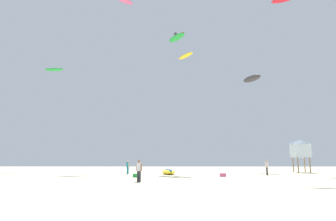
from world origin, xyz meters
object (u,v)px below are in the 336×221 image
object	(u,v)px
kite_aloft_1	(54,70)
kite_aloft_4	(124,0)
kite_aloft_8	(252,79)
person_midground	(128,166)
kite_aloft_0	(176,35)
lifeguard_tower	(300,148)
person_foreground	(139,169)
kite_aloft_7	(177,38)
kite_aloft_3	(186,56)
kite_aloft_5	(283,0)
person_left	(267,166)
kite_grounded_near	(168,172)
cooler_box	(136,175)
gear_bag	(223,175)

from	to	relation	value
kite_aloft_1	kite_aloft_4	bearing A→B (deg)	9.11
kite_aloft_4	kite_aloft_8	world-z (taller)	kite_aloft_4
person_midground	kite_aloft_0	xyz separation A→B (m)	(5.78, 19.83, 24.25)
lifeguard_tower	person_foreground	bearing A→B (deg)	-137.66
kite_aloft_0	kite_aloft_7	xyz separation A→B (m)	(-0.12, -14.09, -6.59)
lifeguard_tower	kite_aloft_1	distance (m)	37.28
person_foreground	kite_aloft_3	size ratio (longest dim) A/B	0.51
lifeguard_tower	kite_aloft_5	bearing A→B (deg)	108.33
person_left	kite_aloft_5	size ratio (longest dim) A/B	0.48
kite_grounded_near	cooler_box	bearing A→B (deg)	-115.79
kite_aloft_0	person_midground	bearing A→B (deg)	-106.25
person_foreground	lifeguard_tower	size ratio (longest dim) A/B	0.38
person_foreground	kite_aloft_7	bearing A→B (deg)	22.45
kite_grounded_near	kite_aloft_0	xyz separation A→B (m)	(1.22, 20.08, 24.88)
gear_bag	kite_aloft_7	size ratio (longest dim) A/B	0.15
cooler_box	kite_aloft_1	size ratio (longest dim) A/B	0.19
person_left	kite_aloft_3	distance (m)	16.94
kite_aloft_3	kite_aloft_7	xyz separation A→B (m)	(-1.09, 2.68, 3.67)
person_left	kite_aloft_4	xyz separation A→B (m)	(-17.85, 14.03, 26.92)
kite_aloft_0	kite_aloft_1	size ratio (longest dim) A/B	0.85
kite_aloft_3	gear_bag	bearing A→B (deg)	-69.96
kite_grounded_near	cooler_box	xyz separation A→B (m)	(-2.89, -5.99, -0.11)
kite_aloft_8	kite_aloft_0	bearing A→B (deg)	133.19
person_foreground	lifeguard_tower	world-z (taller)	lifeguard_tower
person_foreground	kite_grounded_near	size ratio (longest dim) A/B	0.33
person_foreground	kite_aloft_8	world-z (taller)	kite_aloft_8
kite_aloft_3	cooler_box	bearing A→B (deg)	-118.68
kite_aloft_7	kite_aloft_4	bearing A→B (deg)	144.38
person_midground	cooler_box	size ratio (longest dim) A/B	2.75
kite_aloft_1	kite_aloft_4	world-z (taller)	kite_aloft_4
lifeguard_tower	person_left	bearing A→B (deg)	-133.10
kite_grounded_near	lifeguard_tower	size ratio (longest dim) A/B	1.14
person_left	cooler_box	bearing A→B (deg)	39.95
gear_bag	kite_aloft_8	xyz separation A→B (m)	(6.89, 13.40, 13.11)
kite_aloft_1	kite_aloft_8	size ratio (longest dim) A/B	0.77
cooler_box	kite_aloft_5	world-z (taller)	kite_aloft_5
lifeguard_tower	kite_aloft_3	bearing A→B (deg)	-172.32
person_midground	kite_aloft_7	size ratio (longest dim) A/B	0.42
kite_aloft_4	kite_aloft_7	bearing A→B (deg)	-35.62
kite_aloft_0	kite_aloft_8	xyz separation A→B (m)	(10.85, -11.56, -11.88)
lifeguard_tower	cooler_box	world-z (taller)	lifeguard_tower
cooler_box	kite_aloft_7	size ratio (longest dim) A/B	0.15
person_left	kite_aloft_4	distance (m)	35.21
kite_grounded_near	kite_aloft_8	xyz separation A→B (m)	(12.07, 8.52, 13.00)
kite_aloft_5	kite_aloft_8	world-z (taller)	kite_aloft_5
lifeguard_tower	cooler_box	xyz separation A→B (m)	(-19.88, -11.29, -2.89)
person_midground	kite_aloft_8	size ratio (longest dim) A/B	0.40
cooler_box	person_foreground	bearing A→B (deg)	-81.43
kite_aloft_1	kite_aloft_4	distance (m)	16.25
person_left	person_foreground	bearing A→B (deg)	62.06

